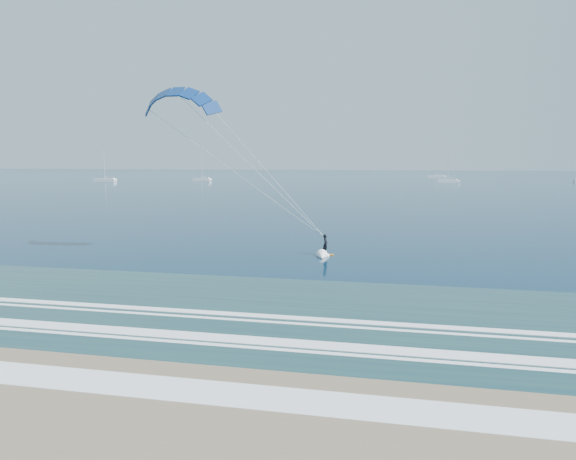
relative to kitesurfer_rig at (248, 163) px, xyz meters
The scene contains 6 objects.
ground 29.18m from the kitesurfer_rig, 92.70° to the right, with size 900.00×900.00×0.00m, color #07293E.
kitesurfer_rig is the anchor object (origin of this frame).
sailboat_0 185.34m from the kitesurfer_rig, 125.19° to the left, with size 9.67×2.40×13.02m.
sailboat_1 176.81m from the kitesurfer_rig, 112.59° to the left, with size 7.71×2.40×10.73m.
sailboat_2 170.65m from the kitesurfer_rig, 78.51° to the left, with size 8.08×2.40×11.30m.
sailboat_3 228.82m from the kitesurfer_rig, 81.51° to the left, with size 9.08×2.40×12.30m.
Camera 1 is at (14.62, -18.18, 8.96)m, focal length 32.00 mm.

